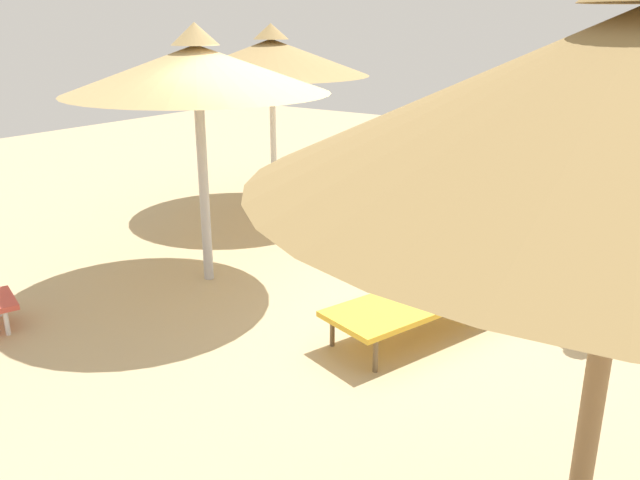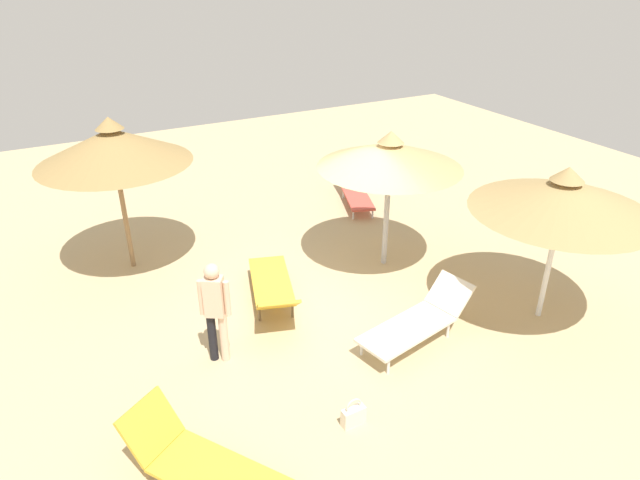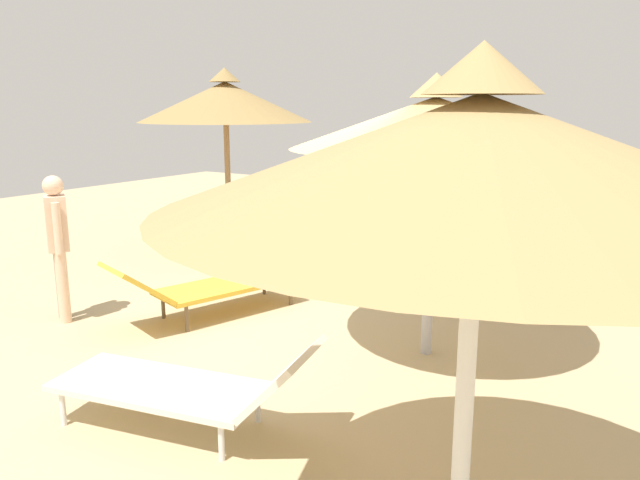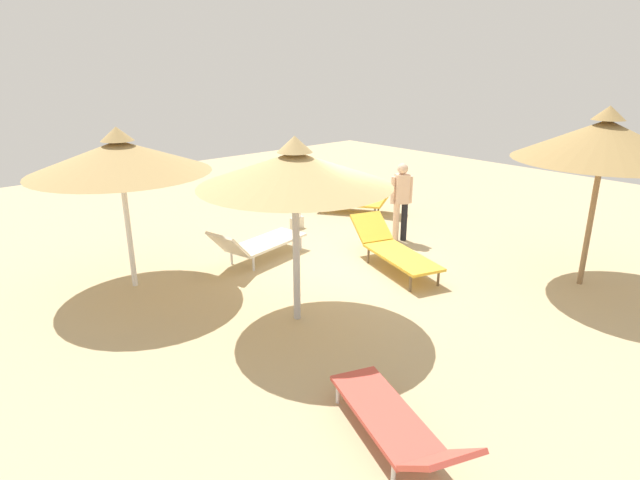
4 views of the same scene
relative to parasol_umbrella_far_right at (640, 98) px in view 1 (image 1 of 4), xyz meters
The scene contains 8 objects.
ground 4.74m from the parasol_umbrella_far_right, 137.24° to the left, with size 24.00×24.00×0.10m, color tan.
parasol_umbrella_far_right is the anchor object (origin of this frame).
parasol_umbrella_near_left 7.65m from the parasol_umbrella_far_right, 138.84° to the left, with size 2.84×2.84×2.68m.
parasol_umbrella_edge 4.99m from the parasol_umbrella_far_right, 153.11° to the left, with size 2.70×2.70×2.70m.
lounge_chair_far_left 6.14m from the parasol_umbrella_far_right, 127.44° to the left, with size 2.17×1.08×0.78m.
lounge_chair_center 3.84m from the parasol_umbrella_far_right, 125.37° to the left, with size 1.32×2.36×0.79m.
person_standing_front 3.91m from the parasol_umbrella_far_right, 98.99° to the left, with size 0.41×0.33×1.66m.
handbag 6.34m from the parasol_umbrella_far_right, 106.32° to the left, with size 0.33×0.14×0.43m.
Camera 1 is at (3.36, -5.23, 2.71)m, focal length 36.44 mm.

